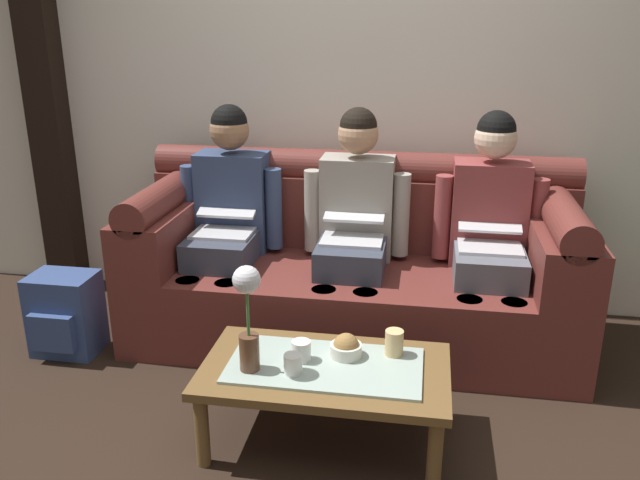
{
  "coord_description": "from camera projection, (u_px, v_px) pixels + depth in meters",
  "views": [
    {
      "loc": [
        0.36,
        -2.05,
        1.66
      ],
      "look_at": [
        -0.11,
        0.76,
        0.68
      ],
      "focal_mm": 36.56,
      "sensor_mm": 36.0,
      "label": 1
    }
  ],
  "objects": [
    {
      "name": "ground_plane",
      "position": [
        317.0,
        471.0,
        2.51
      ],
      "size": [
        14.0,
        14.0,
        0.0
      ],
      "primitive_type": "plane",
      "color": "black"
    },
    {
      "name": "back_wall_patterned",
      "position": [
        368.0,
        55.0,
        3.62
      ],
      "size": [
        6.0,
        0.12,
        2.9
      ],
      "primitive_type": "cube",
      "color": "silver",
      "rests_on": "ground_plane"
    },
    {
      "name": "timber_pillar",
      "position": [
        41.0,
        53.0,
        3.8
      ],
      "size": [
        0.2,
        0.2,
        2.9
      ],
      "primitive_type": "cube",
      "color": "black",
      "rests_on": "ground_plane"
    },
    {
      "name": "couch",
      "position": [
        354.0,
        270.0,
        3.48
      ],
      "size": [
        2.31,
        0.88,
        0.96
      ],
      "color": "maroon",
      "rests_on": "ground_plane"
    },
    {
      "name": "person_left",
      "position": [
        228.0,
        213.0,
        3.49
      ],
      "size": [
        0.56,
        0.67,
        1.22
      ],
      "color": "#383D4C",
      "rests_on": "ground_plane"
    },
    {
      "name": "person_middle",
      "position": [
        355.0,
        219.0,
        3.38
      ],
      "size": [
        0.56,
        0.67,
        1.22
      ],
      "color": "#383D4C",
      "rests_on": "ground_plane"
    },
    {
      "name": "person_right",
      "position": [
        490.0,
        226.0,
        3.27
      ],
      "size": [
        0.56,
        0.67,
        1.22
      ],
      "color": "#595B66",
      "rests_on": "ground_plane"
    },
    {
      "name": "coffee_table",
      "position": [
        325.0,
        375.0,
        2.59
      ],
      "size": [
        0.98,
        0.56,
        0.35
      ],
      "color": "brown",
      "rests_on": "ground_plane"
    },
    {
      "name": "flower_vase",
      "position": [
        248.0,
        311.0,
        2.46
      ],
      "size": [
        0.11,
        0.11,
        0.43
      ],
      "color": "brown",
      "rests_on": "coffee_table"
    },
    {
      "name": "snack_bowl",
      "position": [
        346.0,
        348.0,
        2.63
      ],
      "size": [
        0.13,
        0.13,
        0.11
      ],
      "color": "silver",
      "rests_on": "coffee_table"
    },
    {
      "name": "cup_near_left",
      "position": [
        394.0,
        343.0,
        2.64
      ],
      "size": [
        0.07,
        0.07,
        0.11
      ],
      "primitive_type": "cylinder",
      "color": "#DBB77A",
      "rests_on": "coffee_table"
    },
    {
      "name": "cup_near_right",
      "position": [
        301.0,
        351.0,
        2.6
      ],
      "size": [
        0.08,
        0.08,
        0.08
      ],
      "primitive_type": "cylinder",
      "color": "white",
      "rests_on": "coffee_table"
    },
    {
      "name": "cup_far_center",
      "position": [
        293.0,
        364.0,
        2.5
      ],
      "size": [
        0.07,
        0.07,
        0.08
      ],
      "primitive_type": "cylinder",
      "color": "white",
      "rests_on": "coffee_table"
    },
    {
      "name": "backpack_left",
      "position": [
        65.0,
        315.0,
        3.33
      ],
      "size": [
        0.33,
        0.28,
        0.42
      ],
      "color": "#33477A",
      "rests_on": "ground_plane"
    }
  ]
}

